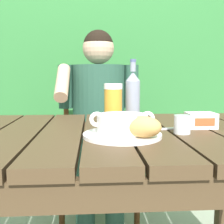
{
  "coord_description": "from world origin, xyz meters",
  "views": [
    {
      "loc": [
        -0.04,
        -1.03,
        0.97
      ],
      "look_at": [
        0.03,
        -0.02,
        0.84
      ],
      "focal_mm": 45.39,
      "sensor_mm": 36.0,
      "label": 1
    }
  ],
  "objects_px": {
    "soup_bowl": "(122,123)",
    "table_knife": "(156,129)",
    "beer_glass": "(113,105)",
    "serving_plate": "(122,135)",
    "person_eating": "(98,115)",
    "bread_roll": "(143,127)",
    "water_glass_small": "(182,124)",
    "beer_bottle": "(133,97)",
    "butter_tub": "(201,120)",
    "chair_near_diner": "(98,145)"
  },
  "relations": [
    {
      "from": "beer_bottle",
      "to": "chair_near_diner",
      "type": "bearing_deg",
      "value": 99.68
    },
    {
      "from": "beer_bottle",
      "to": "beer_glass",
      "type": "bearing_deg",
      "value": -155.47
    },
    {
      "from": "water_glass_small",
      "to": "table_knife",
      "type": "bearing_deg",
      "value": 139.82
    },
    {
      "from": "water_glass_small",
      "to": "soup_bowl",
      "type": "bearing_deg",
      "value": -169.81
    },
    {
      "from": "bread_roll",
      "to": "water_glass_small",
      "type": "height_order",
      "value": "bread_roll"
    },
    {
      "from": "butter_tub",
      "to": "table_knife",
      "type": "height_order",
      "value": "butter_tub"
    },
    {
      "from": "bread_roll",
      "to": "beer_bottle",
      "type": "height_order",
      "value": "beer_bottle"
    },
    {
      "from": "water_glass_small",
      "to": "beer_bottle",
      "type": "bearing_deg",
      "value": 125.99
    },
    {
      "from": "water_glass_small",
      "to": "butter_tub",
      "type": "xyz_separation_m",
      "value": [
        0.11,
        0.1,
        -0.0
      ]
    },
    {
      "from": "bread_roll",
      "to": "table_knife",
      "type": "distance_m",
      "value": 0.19
    },
    {
      "from": "bread_roll",
      "to": "table_knife",
      "type": "relative_size",
      "value": 0.83
    },
    {
      "from": "serving_plate",
      "to": "butter_tub",
      "type": "height_order",
      "value": "butter_tub"
    },
    {
      "from": "table_knife",
      "to": "soup_bowl",
      "type": "bearing_deg",
      "value": -142.47
    },
    {
      "from": "table_knife",
      "to": "water_glass_small",
      "type": "bearing_deg",
      "value": -40.18
    },
    {
      "from": "chair_near_diner",
      "to": "beer_glass",
      "type": "xyz_separation_m",
      "value": [
        0.04,
        -0.79,
        0.36
      ]
    },
    {
      "from": "serving_plate",
      "to": "water_glass_small",
      "type": "bearing_deg",
      "value": 10.19
    },
    {
      "from": "soup_bowl",
      "to": "water_glass_small",
      "type": "xyz_separation_m",
      "value": [
        0.21,
        0.04,
        -0.01
      ]
    },
    {
      "from": "beer_glass",
      "to": "water_glass_small",
      "type": "xyz_separation_m",
      "value": [
        0.23,
        -0.16,
        -0.05
      ]
    },
    {
      "from": "person_eating",
      "to": "table_knife",
      "type": "relative_size",
      "value": 7.56
    },
    {
      "from": "bread_roll",
      "to": "beer_bottle",
      "type": "xyz_separation_m",
      "value": [
        0.01,
        0.31,
        0.07
      ]
    },
    {
      "from": "beer_glass",
      "to": "soup_bowl",
      "type": "bearing_deg",
      "value": -85.64
    },
    {
      "from": "beer_glass",
      "to": "serving_plate",
      "type": "bearing_deg",
      "value": -85.64
    },
    {
      "from": "bread_roll",
      "to": "beer_bottle",
      "type": "bearing_deg",
      "value": 88.11
    },
    {
      "from": "beer_glass",
      "to": "butter_tub",
      "type": "distance_m",
      "value": 0.35
    },
    {
      "from": "bread_roll",
      "to": "water_glass_small",
      "type": "bearing_deg",
      "value": 34.18
    },
    {
      "from": "person_eating",
      "to": "serving_plate",
      "type": "bearing_deg",
      "value": -85.46
    },
    {
      "from": "person_eating",
      "to": "water_glass_small",
      "type": "relative_size",
      "value": 19.22
    },
    {
      "from": "soup_bowl",
      "to": "butter_tub",
      "type": "distance_m",
      "value": 0.35
    },
    {
      "from": "chair_near_diner",
      "to": "water_glass_small",
      "type": "relative_size",
      "value": 15.98
    },
    {
      "from": "soup_bowl",
      "to": "table_knife",
      "type": "distance_m",
      "value": 0.18
    },
    {
      "from": "butter_tub",
      "to": "table_knife",
      "type": "bearing_deg",
      "value": -169.18
    },
    {
      "from": "chair_near_diner",
      "to": "soup_bowl",
      "type": "distance_m",
      "value": 1.04
    },
    {
      "from": "table_knife",
      "to": "person_eating",
      "type": "bearing_deg",
      "value": 106.21
    },
    {
      "from": "chair_near_diner",
      "to": "soup_bowl",
      "type": "relative_size",
      "value": 4.75
    },
    {
      "from": "soup_bowl",
      "to": "water_glass_small",
      "type": "bearing_deg",
      "value": 10.19
    },
    {
      "from": "chair_near_diner",
      "to": "water_glass_small",
      "type": "distance_m",
      "value": 1.04
    },
    {
      "from": "bread_roll",
      "to": "beer_bottle",
      "type": "relative_size",
      "value": 0.51
    },
    {
      "from": "bread_roll",
      "to": "butter_tub",
      "type": "relative_size",
      "value": 1.26
    },
    {
      "from": "bread_roll",
      "to": "water_glass_small",
      "type": "xyz_separation_m",
      "value": [
        0.16,
        0.11,
        -0.01
      ]
    },
    {
      "from": "soup_bowl",
      "to": "beer_glass",
      "type": "distance_m",
      "value": 0.21
    },
    {
      "from": "chair_near_diner",
      "to": "person_eating",
      "type": "height_order",
      "value": "person_eating"
    },
    {
      "from": "soup_bowl",
      "to": "table_knife",
      "type": "xyz_separation_m",
      "value": [
        0.14,
        0.1,
        -0.04
      ]
    },
    {
      "from": "chair_near_diner",
      "to": "butter_tub",
      "type": "relative_size",
      "value": 9.49
    },
    {
      "from": "bread_roll",
      "to": "chair_near_diner",
      "type": "bearing_deg",
      "value": 96.35
    },
    {
      "from": "beer_glass",
      "to": "beer_bottle",
      "type": "height_order",
      "value": "beer_bottle"
    },
    {
      "from": "chair_near_diner",
      "to": "butter_tub",
      "type": "distance_m",
      "value": 0.98
    },
    {
      "from": "soup_bowl",
      "to": "bread_roll",
      "type": "relative_size",
      "value": 1.59
    },
    {
      "from": "butter_tub",
      "to": "bread_roll",
      "type": "bearing_deg",
      "value": -141.61
    },
    {
      "from": "beer_glass",
      "to": "chair_near_diner",
      "type": "bearing_deg",
      "value": 93.22
    },
    {
      "from": "chair_near_diner",
      "to": "person_eating",
      "type": "bearing_deg",
      "value": -90.8
    }
  ]
}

